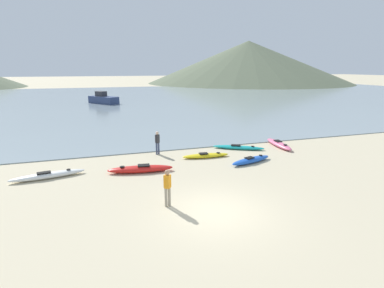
{
  "coord_description": "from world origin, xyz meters",
  "views": [
    {
      "loc": [
        -4.17,
        -9.89,
        5.48
      ],
      "look_at": [
        1.78,
        8.63,
        0.5
      ],
      "focal_mm": 28.0,
      "sensor_mm": 36.0,
      "label": 1
    }
  ],
  "objects_px": {
    "kayak_on_sand_5": "(48,175)",
    "kayak_on_sand_1": "(251,160)",
    "kayak_on_sand_3": "(279,144)",
    "person_near_foreground": "(167,186)",
    "moored_boat_0": "(103,99)",
    "kayak_on_sand_2": "(141,169)",
    "kayak_on_sand_0": "(238,147)",
    "person_near_waterline": "(157,141)",
    "kayak_on_sand_4": "(206,155)"
  },
  "relations": [
    {
      "from": "kayak_on_sand_3",
      "to": "person_near_foreground",
      "type": "distance_m",
      "value": 11.98
    },
    {
      "from": "person_near_foreground",
      "to": "moored_boat_0",
      "type": "bearing_deg",
      "value": 92.01
    },
    {
      "from": "kayak_on_sand_1",
      "to": "kayak_on_sand_2",
      "type": "relative_size",
      "value": 0.85
    },
    {
      "from": "kayak_on_sand_0",
      "to": "person_near_foreground",
      "type": "height_order",
      "value": "person_near_foreground"
    },
    {
      "from": "kayak_on_sand_4",
      "to": "kayak_on_sand_5",
      "type": "height_order",
      "value": "kayak_on_sand_5"
    },
    {
      "from": "kayak_on_sand_2",
      "to": "kayak_on_sand_4",
      "type": "xyz_separation_m",
      "value": [
        4.3,
        1.48,
        -0.06
      ]
    },
    {
      "from": "kayak_on_sand_2",
      "to": "person_near_waterline",
      "type": "bearing_deg",
      "value": 63.08
    },
    {
      "from": "kayak_on_sand_5",
      "to": "moored_boat_0",
      "type": "bearing_deg",
      "value": 83.47
    },
    {
      "from": "kayak_on_sand_1",
      "to": "kayak_on_sand_2",
      "type": "xyz_separation_m",
      "value": [
        -6.49,
        0.35,
        0.02
      ]
    },
    {
      "from": "kayak_on_sand_0",
      "to": "kayak_on_sand_3",
      "type": "xyz_separation_m",
      "value": [
        3.09,
        -0.21,
        0.05
      ]
    },
    {
      "from": "kayak_on_sand_4",
      "to": "moored_boat_0",
      "type": "height_order",
      "value": "moored_boat_0"
    },
    {
      "from": "person_near_foreground",
      "to": "person_near_waterline",
      "type": "distance_m",
      "value": 7.62
    },
    {
      "from": "kayak_on_sand_0",
      "to": "person_near_waterline",
      "type": "relative_size",
      "value": 2.22
    },
    {
      "from": "kayak_on_sand_2",
      "to": "moored_boat_0",
      "type": "xyz_separation_m",
      "value": [
        -0.87,
        33.33,
        0.53
      ]
    },
    {
      "from": "moored_boat_0",
      "to": "person_near_foreground",
      "type": "bearing_deg",
      "value": -87.99
    },
    {
      "from": "kayak_on_sand_3",
      "to": "kayak_on_sand_5",
      "type": "xyz_separation_m",
      "value": [
        -14.86,
        -1.91,
        -0.02
      ]
    },
    {
      "from": "kayak_on_sand_3",
      "to": "moored_boat_0",
      "type": "bearing_deg",
      "value": 109.77
    },
    {
      "from": "kayak_on_sand_1",
      "to": "kayak_on_sand_5",
      "type": "distance_m",
      "value": 11.15
    },
    {
      "from": "person_near_waterline",
      "to": "kayak_on_sand_4",
      "type": "bearing_deg",
      "value": -30.41
    },
    {
      "from": "kayak_on_sand_5",
      "to": "kayak_on_sand_1",
      "type": "bearing_deg",
      "value": -4.47
    },
    {
      "from": "person_near_foreground",
      "to": "person_near_waterline",
      "type": "height_order",
      "value": "person_near_foreground"
    },
    {
      "from": "kayak_on_sand_2",
      "to": "moored_boat_0",
      "type": "distance_m",
      "value": 33.35
    },
    {
      "from": "kayak_on_sand_1",
      "to": "moored_boat_0",
      "type": "xyz_separation_m",
      "value": [
        -7.36,
        33.68,
        0.55
      ]
    },
    {
      "from": "kayak_on_sand_3",
      "to": "person_near_foreground",
      "type": "relative_size",
      "value": 2.14
    },
    {
      "from": "kayak_on_sand_0",
      "to": "moored_boat_0",
      "type": "height_order",
      "value": "moored_boat_0"
    },
    {
      "from": "person_near_waterline",
      "to": "kayak_on_sand_3",
      "type": "bearing_deg",
      "value": -4.33
    },
    {
      "from": "person_near_foreground",
      "to": "kayak_on_sand_2",
      "type": "bearing_deg",
      "value": 95.81
    },
    {
      "from": "moored_boat_0",
      "to": "kayak_on_sand_1",
      "type": "bearing_deg",
      "value": -77.67
    },
    {
      "from": "person_near_foreground",
      "to": "kayak_on_sand_3",
      "type": "bearing_deg",
      "value": 35.14
    },
    {
      "from": "kayak_on_sand_3",
      "to": "person_near_waterline",
      "type": "height_order",
      "value": "person_near_waterline"
    },
    {
      "from": "kayak_on_sand_4",
      "to": "person_near_waterline",
      "type": "distance_m",
      "value": 3.26
    },
    {
      "from": "kayak_on_sand_2",
      "to": "person_near_waterline",
      "type": "height_order",
      "value": "person_near_waterline"
    },
    {
      "from": "kayak_on_sand_3",
      "to": "person_near_foreground",
      "type": "xyz_separation_m",
      "value": [
        -9.78,
        -6.88,
        0.72
      ]
    },
    {
      "from": "moored_boat_0",
      "to": "kayak_on_sand_4",
      "type": "bearing_deg",
      "value": -80.77
    },
    {
      "from": "kayak_on_sand_1",
      "to": "kayak_on_sand_2",
      "type": "height_order",
      "value": "kayak_on_sand_2"
    },
    {
      "from": "person_near_foreground",
      "to": "kayak_on_sand_0",
      "type": "bearing_deg",
      "value": 46.7
    },
    {
      "from": "kayak_on_sand_0",
      "to": "kayak_on_sand_4",
      "type": "bearing_deg",
      "value": -157.78
    },
    {
      "from": "kayak_on_sand_1",
      "to": "kayak_on_sand_3",
      "type": "distance_m",
      "value": 4.66
    },
    {
      "from": "kayak_on_sand_5",
      "to": "person_near_foreground",
      "type": "height_order",
      "value": "person_near_foreground"
    },
    {
      "from": "kayak_on_sand_2",
      "to": "kayak_on_sand_4",
      "type": "distance_m",
      "value": 4.55
    },
    {
      "from": "kayak_on_sand_3",
      "to": "kayak_on_sand_5",
      "type": "height_order",
      "value": "kayak_on_sand_3"
    },
    {
      "from": "kayak_on_sand_0",
      "to": "kayak_on_sand_5",
      "type": "xyz_separation_m",
      "value": [
        -11.77,
        -2.12,
        0.03
      ]
    },
    {
      "from": "moored_boat_0",
      "to": "kayak_on_sand_5",
      "type": "bearing_deg",
      "value": -96.53
    },
    {
      "from": "kayak_on_sand_2",
      "to": "person_near_foreground",
      "type": "distance_m",
      "value": 4.53
    },
    {
      "from": "kayak_on_sand_5",
      "to": "moored_boat_0",
      "type": "xyz_separation_m",
      "value": [
        3.76,
        32.81,
        0.55
      ]
    },
    {
      "from": "person_near_waterline",
      "to": "moored_boat_0",
      "type": "relative_size",
      "value": 0.29
    },
    {
      "from": "kayak_on_sand_2",
      "to": "person_near_waterline",
      "type": "distance_m",
      "value": 3.53
    },
    {
      "from": "kayak_on_sand_0",
      "to": "moored_boat_0",
      "type": "relative_size",
      "value": 0.64
    },
    {
      "from": "kayak_on_sand_3",
      "to": "moored_boat_0",
      "type": "distance_m",
      "value": 32.84
    },
    {
      "from": "kayak_on_sand_0",
      "to": "kayak_on_sand_1",
      "type": "relative_size",
      "value": 1.13
    }
  ]
}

